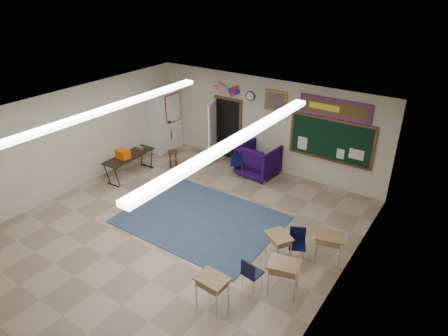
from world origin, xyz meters
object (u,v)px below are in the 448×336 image
Objects in this scene: student_desk_front_left at (278,246)px; student_desk_front_right at (328,247)px; wingback_armchair at (259,160)px; wooden_stool at (173,160)px; folding_table at (130,165)px.

student_desk_front_right reaches higher than student_desk_front_left.
wingback_armchair reaches higher than wooden_stool.
student_desk_front_right is 6.21m from wooden_stool.
folding_table is 2.82× the size of wooden_stool.
student_desk_front_right is 6.79m from folding_table.
folding_table is (-5.82, 1.05, 0.00)m from student_desk_front_left.
folding_table is at bearing 161.02° from student_desk_front_right.
student_desk_front_left is 1.11m from student_desk_front_right.
student_desk_front_right is at bearing -15.51° from wooden_stool.
student_desk_front_right is (0.95, 0.57, 0.02)m from student_desk_front_left.
student_desk_front_left is 5.50m from wooden_stool.
folding_table reaches higher than student_desk_front_left.
wooden_stool is (0.79, 1.18, -0.07)m from folding_table.
wingback_armchair reaches higher than folding_table.
wooden_stool is (-2.56, -1.19, -0.19)m from wingback_armchair.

